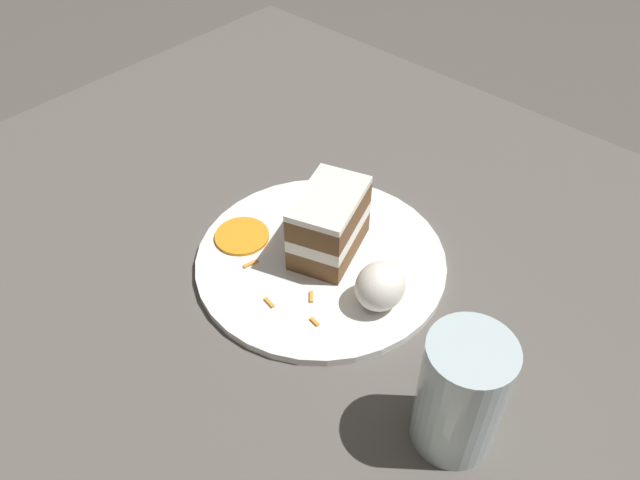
{
  "coord_description": "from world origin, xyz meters",
  "views": [
    {
      "loc": [
        -0.39,
        -0.4,
        0.59
      ],
      "look_at": [
        -0.0,
        -0.04,
        0.08
      ],
      "focal_mm": 35.0,
      "sensor_mm": 36.0,
      "label": 1
    }
  ],
  "objects_px": {
    "plate": "(320,261)",
    "cake_slice": "(329,223)",
    "cream_dollop": "(380,286)",
    "drinking_glass": "(459,400)",
    "orange_garnish": "(242,236)"
  },
  "relations": [
    {
      "from": "cake_slice",
      "to": "cream_dollop",
      "type": "distance_m",
      "value": 0.1
    },
    {
      "from": "cream_dollop",
      "to": "drinking_glass",
      "type": "height_order",
      "value": "drinking_glass"
    },
    {
      "from": "orange_garnish",
      "to": "drinking_glass",
      "type": "height_order",
      "value": "drinking_glass"
    },
    {
      "from": "plate",
      "to": "cake_slice",
      "type": "bearing_deg",
      "value": 7.26
    },
    {
      "from": "plate",
      "to": "cake_slice",
      "type": "height_order",
      "value": "cake_slice"
    },
    {
      "from": "cream_dollop",
      "to": "orange_garnish",
      "type": "xyz_separation_m",
      "value": [
        -0.03,
        0.19,
        -0.03
      ]
    },
    {
      "from": "plate",
      "to": "drinking_glass",
      "type": "relative_size",
      "value": 2.26
    },
    {
      "from": "drinking_glass",
      "to": "orange_garnish",
      "type": "bearing_deg",
      "value": 82.83
    },
    {
      "from": "drinking_glass",
      "to": "cream_dollop",
      "type": "bearing_deg",
      "value": 63.21
    },
    {
      "from": "plate",
      "to": "orange_garnish",
      "type": "height_order",
      "value": "orange_garnish"
    },
    {
      "from": "plate",
      "to": "cake_slice",
      "type": "distance_m",
      "value": 0.05
    },
    {
      "from": "orange_garnish",
      "to": "drinking_glass",
      "type": "distance_m",
      "value": 0.35
    },
    {
      "from": "cake_slice",
      "to": "orange_garnish",
      "type": "relative_size",
      "value": 1.78
    },
    {
      "from": "cream_dollop",
      "to": "plate",
      "type": "bearing_deg",
      "value": 85.48
    },
    {
      "from": "cake_slice",
      "to": "cream_dollop",
      "type": "bearing_deg",
      "value": -34.18
    }
  ]
}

